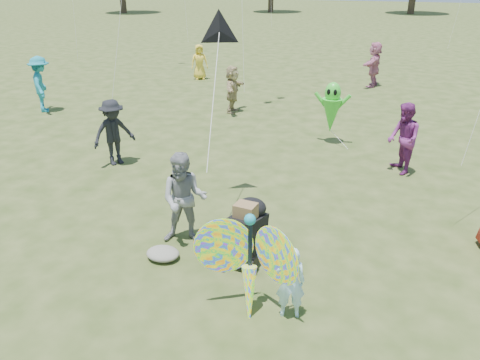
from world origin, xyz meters
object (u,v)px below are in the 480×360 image
at_px(adult_man, 184,199).
at_px(crowd_g, 199,62).
at_px(child_girl, 290,282).
at_px(crowd_e, 403,139).
at_px(alien_kite, 331,110).
at_px(jogging_stroller, 247,227).
at_px(crowd_d, 232,89).
at_px(butterfly_kite, 250,264).
at_px(crowd_b, 114,133).
at_px(crowd_j, 374,64).
at_px(crowd_i, 42,84).

distance_m(adult_man, crowd_g, 14.06).
distance_m(child_girl, crowd_e, 6.13).
bearing_deg(alien_kite, jogging_stroller, -92.92).
bearing_deg(crowd_d, adult_man, -168.88).
relative_size(child_girl, butterfly_kite, 0.65).
relative_size(crowd_e, crowd_g, 1.12).
distance_m(crowd_b, crowd_j, 12.47).
distance_m(child_girl, adult_man, 2.64).
distance_m(adult_man, crowd_i, 10.46).
xyz_separation_m(crowd_i, alien_kite, (9.95, 0.00, 0.02)).
bearing_deg(adult_man, crowd_g, 97.07).
bearing_deg(jogging_stroller, crowd_e, 70.74).
xyz_separation_m(crowd_b, crowd_d, (1.13, 5.50, -0.03)).
xyz_separation_m(child_girl, jogging_stroller, (-1.02, 1.17, 0.05)).
height_order(adult_man, crowd_g, adult_man).
xyz_separation_m(crowd_j, alien_kite, (-0.53, -7.83, 0.05)).
bearing_deg(crowd_b, alien_kite, -21.10).
bearing_deg(jogging_stroller, alien_kite, 93.37).
xyz_separation_m(butterfly_kite, alien_kite, (-0.12, 7.66, 0.20)).
relative_size(crowd_b, crowd_i, 0.88).
xyz_separation_m(crowd_d, crowd_e, (5.69, -3.69, 0.06)).
height_order(crowd_d, crowd_g, crowd_d).
height_order(child_girl, adult_man, adult_man).
height_order(child_girl, crowd_b, crowd_b).
xyz_separation_m(jogging_stroller, butterfly_kite, (0.44, -1.23, 0.16)).
bearing_deg(adult_man, crowd_b, 123.66).
xyz_separation_m(crowd_b, jogging_stroller, (4.52, -3.01, -0.22)).
bearing_deg(crowd_e, child_girl, -35.63).
xyz_separation_m(crowd_b, crowd_j, (5.38, 11.25, 0.09)).
distance_m(crowd_j, jogging_stroller, 14.29).
xyz_separation_m(child_girl, crowd_j, (-0.16, 15.42, 0.36)).
relative_size(adult_man, crowd_i, 0.90).
xyz_separation_m(adult_man, alien_kite, (1.56, 6.24, 0.12)).
distance_m(crowd_d, jogging_stroller, 9.16).
xyz_separation_m(crowd_i, crowd_j, (10.48, 7.83, -0.02)).
xyz_separation_m(crowd_g, alien_kite, (7.01, -6.72, 0.20)).
bearing_deg(adult_man, crowd_i, 127.63).
relative_size(crowd_g, butterfly_kite, 0.88).
bearing_deg(alien_kite, crowd_d, 150.73).
xyz_separation_m(child_girl, crowd_e, (1.28, 5.99, 0.29)).
bearing_deg(butterfly_kite, crowd_d, 111.47).
distance_m(child_girl, crowd_b, 6.94).
bearing_deg(child_girl, butterfly_kite, -10.79).
bearing_deg(crowd_g, adult_man, -99.94).
bearing_deg(crowd_j, crowd_d, -26.60).
height_order(crowd_g, butterfly_kite, butterfly_kite).
relative_size(crowd_g, crowd_j, 0.83).
bearing_deg(crowd_b, crowd_e, -41.41).
bearing_deg(crowd_d, alien_kite, -122.67).
distance_m(child_girl, crowd_j, 15.43).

